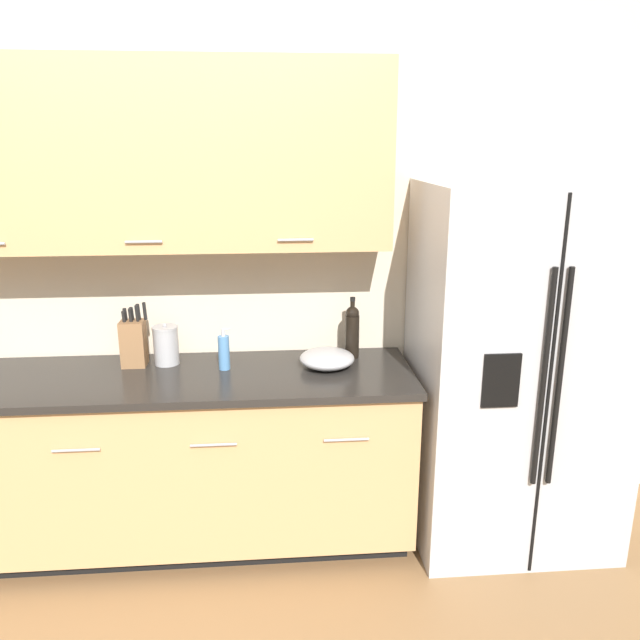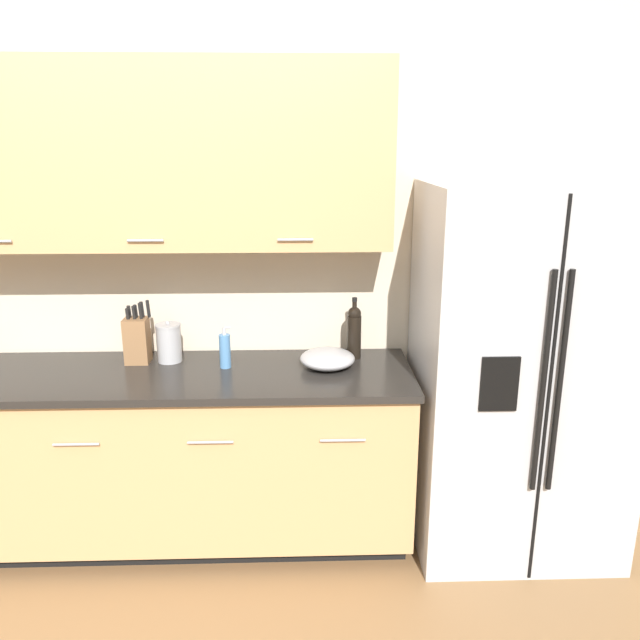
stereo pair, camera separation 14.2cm
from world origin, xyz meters
The scene contains 8 objects.
wall_back centered at (0.00, 1.28, 1.49)m, with size 10.00×0.39×2.60m.
counter_unit centered at (0.01, 1.00, 0.46)m, with size 2.44×0.64×0.90m.
refrigerator centered at (1.74, 0.95, 0.89)m, with size 0.96×0.74×1.78m.
knife_block centered at (-0.11, 1.14, 1.02)m, with size 0.13×0.11×0.31m.
wine_bottle centered at (0.96, 1.17, 1.04)m, with size 0.07×0.07×0.31m.
soap_dispenser centered at (0.33, 1.05, 0.98)m, with size 0.06×0.05×0.20m.
steel_canister centered at (0.04, 1.15, 0.99)m, with size 0.12×0.12×0.21m.
mixing_bowl centered at (0.82, 1.03, 0.94)m, with size 0.27×0.27×0.09m.
Camera 2 is at (0.69, -1.81, 1.95)m, focal length 35.00 mm.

